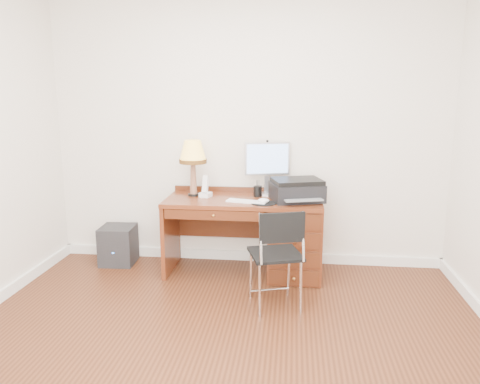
# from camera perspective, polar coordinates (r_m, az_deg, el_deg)

# --- Properties ---
(ground) EXTENTS (4.00, 4.00, 0.00)m
(ground) POSITION_cam_1_polar(r_m,az_deg,el_deg) (3.48, -2.18, -18.25)
(ground) COLOR #3B1B0D
(ground) RESTS_ON ground
(room_shell) EXTENTS (4.00, 4.00, 4.00)m
(room_shell) POSITION_cam_1_polar(r_m,az_deg,el_deg) (4.01, -0.79, -13.10)
(room_shell) COLOR silver
(room_shell) RESTS_ON ground
(desk) EXTENTS (1.50, 0.67, 0.75)m
(desk) POSITION_cam_1_polar(r_m,az_deg,el_deg) (4.57, 4.47, -5.02)
(desk) COLOR maroon
(desk) RESTS_ON ground
(monitor) EXTENTS (0.45, 0.20, 0.52)m
(monitor) POSITION_cam_1_polar(r_m,az_deg,el_deg) (4.66, 3.42, 3.73)
(monitor) COLOR silver
(monitor) RESTS_ON desk
(keyboard) EXTENTS (0.40, 0.19, 0.01)m
(keyboard) POSITION_cam_1_polar(r_m,az_deg,el_deg) (4.36, 0.83, -1.16)
(keyboard) COLOR white
(keyboard) RESTS_ON desk
(mouse_pad) EXTENTS (0.23, 0.23, 0.05)m
(mouse_pad) POSITION_cam_1_polar(r_m,az_deg,el_deg) (4.31, 2.88, -1.22)
(mouse_pad) COLOR black
(mouse_pad) RESTS_ON desk
(printer) EXTENTS (0.55, 0.48, 0.21)m
(printer) POSITION_cam_1_polar(r_m,az_deg,el_deg) (4.44, 6.94, 0.26)
(printer) COLOR black
(printer) RESTS_ON desk
(leg_lamp) EXTENTS (0.27, 0.27, 0.55)m
(leg_lamp) POSITION_cam_1_polar(r_m,az_deg,el_deg) (4.59, -5.77, 4.48)
(leg_lamp) COLOR black
(leg_lamp) RESTS_ON desk
(phone) EXTENTS (0.13, 0.13, 0.21)m
(phone) POSITION_cam_1_polar(r_m,az_deg,el_deg) (4.58, -4.23, 0.17)
(phone) COLOR white
(phone) RESTS_ON desk
(pen_cup) EXTENTS (0.08, 0.08, 0.10)m
(pen_cup) POSITION_cam_1_polar(r_m,az_deg,el_deg) (4.59, 2.16, 0.09)
(pen_cup) COLOR black
(pen_cup) RESTS_ON desk
(chair) EXTENTS (0.50, 0.51, 0.85)m
(chair) POSITION_cam_1_polar(r_m,az_deg,el_deg) (3.81, 4.31, -6.94)
(chair) COLOR black
(chair) RESTS_ON ground
(equipment_box) EXTENTS (0.36, 0.36, 0.40)m
(equipment_box) POSITION_cam_1_polar(r_m,az_deg,el_deg) (5.06, -14.62, -6.26)
(equipment_box) COLOR black
(equipment_box) RESTS_ON ground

